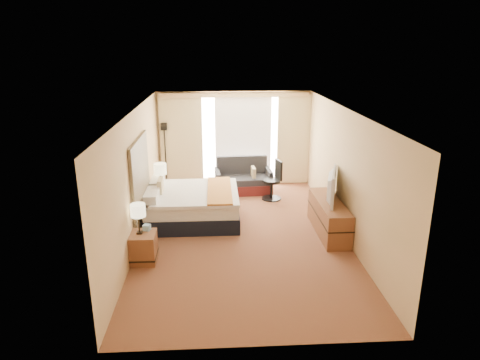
{
  "coord_description": "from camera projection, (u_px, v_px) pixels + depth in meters",
  "views": [
    {
      "loc": [
        -0.53,
        -8.19,
        3.83
      ],
      "look_at": [
        -0.02,
        0.4,
        1.07
      ],
      "focal_mm": 32.0,
      "sensor_mm": 36.0,
      "label": 1
    }
  ],
  "objects": [
    {
      "name": "tissue_box",
      "position": [
        147.0,
        227.0,
        7.85
      ],
      "size": [
        0.15,
        0.15,
        0.11
      ],
      "primitive_type": "cube",
      "rotation": [
        0.0,
        0.0,
        -0.28
      ],
      "color": "#7FA6C5",
      "rests_on": "nightstand_left"
    },
    {
      "name": "floor_lamp",
      "position": [
        165.0,
        142.0,
        11.63
      ],
      "size": [
        0.23,
        0.23,
        1.79
      ],
      "color": "black",
      "rests_on": "floor"
    },
    {
      "name": "curtains",
      "position": [
        234.0,
        135.0,
        11.78
      ],
      "size": [
        4.12,
        0.19,
        2.56
      ],
      "color": "beige",
      "rests_on": "floor"
    },
    {
      "name": "lamp_left",
      "position": [
        138.0,
        211.0,
        7.59
      ],
      "size": [
        0.27,
        0.27,
        0.57
      ],
      "color": "black",
      "rests_on": "nightstand_left"
    },
    {
      "name": "headboard",
      "position": [
        140.0,
        175.0,
        8.67
      ],
      "size": [
        0.06,
        1.85,
        1.5
      ],
      "primitive_type": "cube",
      "color": "black",
      "rests_on": "wall_left"
    },
    {
      "name": "ceiling",
      "position": [
        242.0,
        111.0,
        8.2
      ],
      "size": [
        4.2,
        7.0,
        0.02
      ],
      "primitive_type": "cube",
      "color": "white",
      "rests_on": "wall_back"
    },
    {
      "name": "nightstand_right",
      "position": [
        160.0,
        200.0,
        10.18
      ],
      "size": [
        0.45,
        0.52,
        0.55
      ],
      "primitive_type": "cube",
      "color": "brown",
      "rests_on": "floor"
    },
    {
      "name": "nightstand_left",
      "position": [
        144.0,
        248.0,
        7.8
      ],
      "size": [
        0.45,
        0.52,
        0.55
      ],
      "primitive_type": "cube",
      "color": "brown",
      "rests_on": "floor"
    },
    {
      "name": "window",
      "position": [
        243.0,
        138.0,
        11.9
      ],
      "size": [
        2.3,
        0.02,
        2.3
      ],
      "primitive_type": "cube",
      "color": "white",
      "rests_on": "wall_back"
    },
    {
      "name": "lamp_right",
      "position": [
        160.0,
        169.0,
        9.97
      ],
      "size": [
        0.29,
        0.29,
        0.62
      ],
      "color": "black",
      "rests_on": "nightstand_right"
    },
    {
      "name": "wall_right",
      "position": [
        345.0,
        173.0,
        8.71
      ],
      "size": [
        0.02,
        7.0,
        2.6
      ],
      "primitive_type": "cube",
      "color": "#E9BB8E",
      "rests_on": "ground"
    },
    {
      "name": "desk_chair",
      "position": [
        274.0,
        182.0,
        10.91
      ],
      "size": [
        0.5,
        0.5,
        1.02
      ],
      "rotation": [
        0.0,
        0.0,
        0.24
      ],
      "color": "black",
      "rests_on": "floor"
    },
    {
      "name": "wall_back",
      "position": [
        234.0,
        138.0,
        11.92
      ],
      "size": [
        4.2,
        0.02,
        2.6
      ],
      "primitive_type": "cube",
      "color": "#E9BB8E",
      "rests_on": "ground"
    },
    {
      "name": "bed",
      "position": [
        193.0,
        205.0,
        9.63
      ],
      "size": [
        2.02,
        1.85,
        0.98
      ],
      "color": "black",
      "rests_on": "floor"
    },
    {
      "name": "wall_left",
      "position": [
        137.0,
        177.0,
        8.47
      ],
      "size": [
        0.02,
        7.0,
        2.6
      ],
      "primitive_type": "cube",
      "color": "#E9BB8E",
      "rests_on": "ground"
    },
    {
      "name": "television",
      "position": [
        328.0,
        186.0,
        8.83
      ],
      "size": [
        0.47,
        1.12,
        0.65
      ],
      "primitive_type": "imported",
      "rotation": [
        0.0,
        0.0,
        1.27
      ],
      "color": "black",
      "rests_on": "media_dresser"
    },
    {
      "name": "wall_front",
      "position": [
        260.0,
        259.0,
        5.26
      ],
      "size": [
        4.2,
        0.02,
        2.6
      ],
      "primitive_type": "cube",
      "color": "#E9BB8E",
      "rests_on": "ground"
    },
    {
      "name": "telephone",
      "position": [
        165.0,
        186.0,
        10.17
      ],
      "size": [
        0.23,
        0.2,
        0.08
      ],
      "primitive_type": "cube",
      "rotation": [
        0.0,
        0.0,
        -0.22
      ],
      "color": "black",
      "rests_on": "nightstand_right"
    },
    {
      "name": "media_dresser",
      "position": [
        329.0,
        217.0,
        8.99
      ],
      "size": [
        0.5,
        1.8,
        0.7
      ],
      "primitive_type": "cube",
      "color": "brown",
      "rests_on": "floor"
    },
    {
      "name": "floor",
      "position": [
        242.0,
        234.0,
        8.99
      ],
      "size": [
        4.2,
        7.0,
        0.02
      ],
      "primitive_type": "cube",
      "color": "#5C1A1A",
      "rests_on": "ground"
    },
    {
      "name": "loveseat",
      "position": [
        243.0,
        181.0,
        11.51
      ],
      "size": [
        1.53,
        0.89,
        0.92
      ],
      "rotation": [
        0.0,
        0.0,
        0.07
      ],
      "color": "#5D1B1A",
      "rests_on": "floor"
    }
  ]
}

